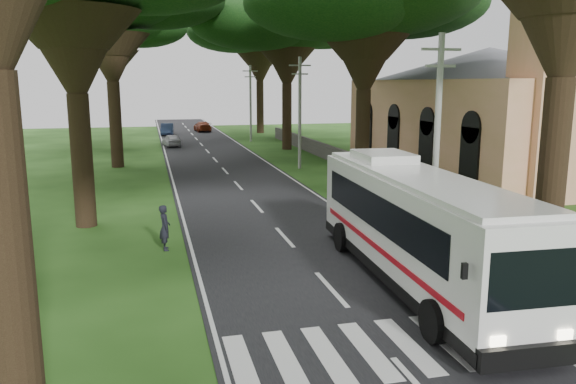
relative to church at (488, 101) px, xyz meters
The scene contains 16 objects.
ground 28.42m from the church, 129.66° to the right, with size 140.00×140.00×0.00m, color #1F4213.
road 18.84m from the church, 169.06° to the left, with size 8.00×120.00×0.04m, color black.
crosswalk 29.96m from the church, 127.19° to the right, with size 8.00×3.00×0.01m, color silver.
property_wall 10.16m from the church, 164.52° to the left, with size 0.35×50.00×1.20m, color #383533.
church is the anchor object (origin of this frame).
pole_near 19.88m from the church, 128.50° to the right, with size 1.60×0.24×8.00m.
pole_mid 13.16m from the church, 160.19° to the left, with size 1.60×0.24×8.00m.
pole_far 27.41m from the church, 116.82° to the left, with size 1.60×0.24×8.00m.
tree_l_far 38.06m from the church, 134.90° to the left, with size 13.15×13.15×15.21m.
tree_r_midb 20.84m from the church, 122.20° to the left, with size 16.39×16.39×15.97m.
tree_r_far 36.63m from the church, 105.20° to the left, with size 16.31×16.31×16.64m.
coach_bus 24.94m from the church, 127.77° to the right, with size 3.19×11.92×3.48m.
distant_car_a 30.12m from the church, 134.41° to the left, with size 1.44×3.58×1.22m, color #A2A2A6.
distant_car_b 40.21m from the church, 121.38° to the left, with size 1.45×4.15×1.37m, color #212F4E.
distant_car_c 41.57m from the church, 113.12° to the left, with size 1.79×4.40×1.28m, color maroon.
pedestrian 26.93m from the church, 148.09° to the right, with size 0.63×0.41×1.72m, color black.
Camera 1 is at (-5.17, -13.37, 6.18)m, focal length 35.00 mm.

